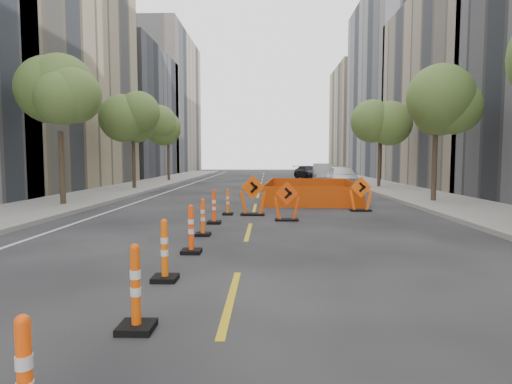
{
  "coord_description": "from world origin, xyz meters",
  "views": [
    {
      "loc": [
        0.56,
        -8.36,
        2.17
      ],
      "look_at": [
        0.19,
        4.87,
        1.1
      ],
      "focal_mm": 30.0,
      "sensor_mm": 36.0,
      "label": 1
    }
  ],
  "objects_px": {
    "channelizer_0": "(25,382)",
    "channelizer_3": "(191,229)",
    "channelizer_1": "(136,287)",
    "chevron_sign_left": "(253,195)",
    "chevron_sign_center": "(287,201)",
    "channelizer_6": "(228,202)",
    "channelizer_5": "(214,207)",
    "channelizer_2": "(165,250)",
    "parked_car_near": "(342,177)",
    "chevron_sign_right": "(361,194)",
    "parked_car_mid": "(323,173)",
    "parked_car_far": "(309,172)",
    "channelizer_4": "(203,217)"
  },
  "relations": [
    {
      "from": "chevron_sign_center",
      "to": "parked_car_near",
      "type": "relative_size",
      "value": 0.28
    },
    {
      "from": "channelizer_3",
      "to": "chevron_sign_center",
      "type": "xyz_separation_m",
      "value": [
        2.39,
        5.1,
        0.12
      ]
    },
    {
      "from": "channelizer_4",
      "to": "chevron_sign_left",
      "type": "relative_size",
      "value": 0.69
    },
    {
      "from": "chevron_sign_right",
      "to": "parked_car_far",
      "type": "xyz_separation_m",
      "value": [
        0.48,
        27.0,
        -0.03
      ]
    },
    {
      "from": "channelizer_0",
      "to": "parked_car_near",
      "type": "bearing_deg",
      "value": 75.52
    },
    {
      "from": "channelizer_1",
      "to": "parked_car_near",
      "type": "bearing_deg",
      "value": 74.64
    },
    {
      "from": "channelizer_4",
      "to": "chevron_sign_left",
      "type": "distance_m",
      "value": 4.46
    },
    {
      "from": "channelizer_1",
      "to": "chevron_sign_right",
      "type": "bearing_deg",
      "value": 66.04
    },
    {
      "from": "chevron_sign_left",
      "to": "channelizer_6",
      "type": "bearing_deg",
      "value": 155.93
    },
    {
      "from": "chevron_sign_left",
      "to": "chevron_sign_center",
      "type": "xyz_separation_m",
      "value": [
        1.22,
        -1.36,
        -0.07
      ]
    },
    {
      "from": "channelizer_2",
      "to": "channelizer_5",
      "type": "xyz_separation_m",
      "value": [
        0.04,
        6.53,
        0.01
      ]
    },
    {
      "from": "channelizer_2",
      "to": "channelizer_5",
      "type": "height_order",
      "value": "channelizer_5"
    },
    {
      "from": "channelizer_1",
      "to": "parked_car_mid",
      "type": "height_order",
      "value": "parked_car_mid"
    },
    {
      "from": "channelizer_5",
      "to": "parked_car_far",
      "type": "height_order",
      "value": "parked_car_far"
    },
    {
      "from": "channelizer_4",
      "to": "parked_car_near",
      "type": "bearing_deg",
      "value": 69.18
    },
    {
      "from": "channelizer_0",
      "to": "channelizer_3",
      "type": "height_order",
      "value": "channelizer_3"
    },
    {
      "from": "channelizer_4",
      "to": "parked_car_far",
      "type": "bearing_deg",
      "value": 79.52
    },
    {
      "from": "channelizer_3",
      "to": "parked_car_near",
      "type": "distance_m",
      "value": 21.81
    },
    {
      "from": "channelizer_6",
      "to": "channelizer_4",
      "type": "bearing_deg",
      "value": -93.69
    },
    {
      "from": "chevron_sign_right",
      "to": "parked_car_mid",
      "type": "xyz_separation_m",
      "value": [
        1.07,
        19.95,
        0.13
      ]
    },
    {
      "from": "parked_car_mid",
      "to": "chevron_sign_left",
      "type": "bearing_deg",
      "value": -99.85
    },
    {
      "from": "channelizer_4",
      "to": "channelizer_5",
      "type": "bearing_deg",
      "value": 89.1
    },
    {
      "from": "channelizer_2",
      "to": "chevron_sign_right",
      "type": "relative_size",
      "value": 0.79
    },
    {
      "from": "chevron_sign_left",
      "to": "chevron_sign_right",
      "type": "bearing_deg",
      "value": -2.79
    },
    {
      "from": "channelizer_3",
      "to": "chevron_sign_center",
      "type": "distance_m",
      "value": 5.63
    },
    {
      "from": "channelizer_5",
      "to": "chevron_sign_right",
      "type": "relative_size",
      "value": 0.8
    },
    {
      "from": "channelizer_4",
      "to": "parked_car_near",
      "type": "height_order",
      "value": "parked_car_near"
    },
    {
      "from": "chevron_sign_right",
      "to": "channelizer_1",
      "type": "bearing_deg",
      "value": -114.82
    },
    {
      "from": "channelizer_3",
      "to": "channelizer_4",
      "type": "xyz_separation_m",
      "value": [
        -0.06,
        2.18,
        -0.03
      ]
    },
    {
      "from": "chevron_sign_right",
      "to": "parked_car_far",
      "type": "bearing_deg",
      "value": 88.12
    },
    {
      "from": "channelizer_5",
      "to": "channelizer_6",
      "type": "distance_m",
      "value": 2.19
    },
    {
      "from": "channelizer_0",
      "to": "parked_car_mid",
      "type": "distance_m",
      "value": 34.91
    },
    {
      "from": "channelizer_1",
      "to": "channelizer_3",
      "type": "xyz_separation_m",
      "value": [
        -0.09,
        4.35,
        0.0
      ]
    },
    {
      "from": "channelizer_0",
      "to": "parked_car_far",
      "type": "xyz_separation_m",
      "value": [
        6.03,
        41.33,
        0.15
      ]
    },
    {
      "from": "channelizer_1",
      "to": "chevron_sign_left",
      "type": "distance_m",
      "value": 10.87
    },
    {
      "from": "channelizer_1",
      "to": "chevron_sign_center",
      "type": "bearing_deg",
      "value": 76.35
    },
    {
      "from": "parked_car_near",
      "to": "channelizer_5",
      "type": "bearing_deg",
      "value": -113.25
    },
    {
      "from": "channelizer_0",
      "to": "chevron_sign_right",
      "type": "relative_size",
      "value": 0.73
    },
    {
      "from": "parked_car_near",
      "to": "channelizer_3",
      "type": "bearing_deg",
      "value": -108.67
    },
    {
      "from": "channelizer_4",
      "to": "parked_car_far",
      "type": "relative_size",
      "value": 0.23
    },
    {
      "from": "channelizer_3",
      "to": "parked_car_near",
      "type": "bearing_deg",
      "value": 71.37
    },
    {
      "from": "channelizer_0",
      "to": "chevron_sign_center",
      "type": "distance_m",
      "value": 11.88
    },
    {
      "from": "channelizer_5",
      "to": "channelizer_2",
      "type": "bearing_deg",
      "value": -90.39
    },
    {
      "from": "channelizer_4",
      "to": "parked_car_mid",
      "type": "bearing_deg",
      "value": 75.47
    },
    {
      "from": "channelizer_3",
      "to": "chevron_sign_right",
      "type": "relative_size",
      "value": 0.79
    },
    {
      "from": "channelizer_0",
      "to": "parked_car_far",
      "type": "height_order",
      "value": "parked_car_far"
    },
    {
      "from": "parked_car_near",
      "to": "parked_car_far",
      "type": "height_order",
      "value": "parked_car_near"
    },
    {
      "from": "chevron_sign_center",
      "to": "channelizer_4",
      "type": "bearing_deg",
      "value": -112.71
    },
    {
      "from": "channelizer_1",
      "to": "channelizer_6",
      "type": "relative_size",
      "value": 1.11
    },
    {
      "from": "chevron_sign_right",
      "to": "chevron_sign_center",
      "type": "bearing_deg",
      "value": -139.86
    }
  ]
}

